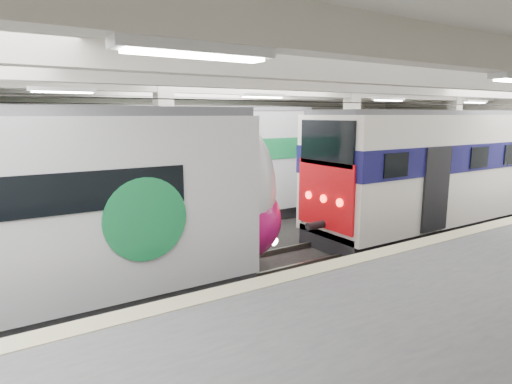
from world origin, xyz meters
TOP-DOWN VIEW (x-y plane):
  - station_hall at (0.00, -1.74)m, footprint 36.00×24.00m
  - modern_emu at (-7.44, -0.00)m, footprint 14.01×2.89m
  - older_rer at (7.74, 0.00)m, footprint 13.62×3.01m
  - far_train at (-3.29, 5.50)m, footprint 14.64×3.07m

SIDE VIEW (x-z plane):
  - modern_emu at x=-7.44m, z-range -0.04..4.47m
  - older_rer at x=7.74m, z-range 0.11..4.59m
  - far_train at x=-3.29m, z-range 0.08..4.72m
  - station_hall at x=0.00m, z-range 0.37..6.12m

